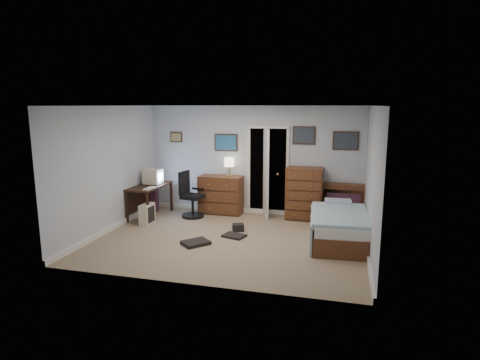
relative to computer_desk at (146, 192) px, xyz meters
name	(u,v)px	position (x,y,z in m)	size (l,w,h in m)	color
floor	(230,240)	(2.29, -1.09, -0.57)	(5.00, 4.00, 0.02)	tan
computer_desk	(146,192)	(0.00, 0.00, 0.00)	(0.60, 1.26, 0.72)	black
crt_monitor	(153,176)	(0.11, 0.15, 0.35)	(0.38, 0.35, 0.35)	beige
keyboard	(150,188)	(0.27, -0.35, 0.18)	(0.14, 0.39, 0.02)	beige
pc_tower	(147,214)	(0.29, -0.55, -0.34)	(0.21, 0.41, 0.43)	beige
office_chair	(190,199)	(0.99, 0.20, -0.15)	(0.59, 0.59, 1.04)	black
media_stack	(154,195)	(-0.03, 0.46, -0.16)	(0.16, 0.16, 0.79)	maroon
low_dresser	(221,195)	(1.57, 0.68, -0.11)	(1.00, 0.50, 0.89)	brown
table_lamp	(229,163)	(1.77, 0.68, 0.65)	(0.23, 0.23, 0.43)	gold
doorway	(270,170)	(2.63, 1.18, 0.45)	(0.96, 1.12, 2.05)	black
tall_dresser	(304,194)	(3.50, 0.66, 0.03)	(0.79, 0.47, 1.16)	brown
headboard_bookcase	(343,201)	(4.34, 0.77, -0.12)	(0.92, 0.26, 0.82)	brown
bed	(338,226)	(4.27, -0.69, -0.26)	(1.14, 1.97, 0.63)	brown
wall_posters	(278,139)	(2.86, 0.88, 1.19)	(4.38, 0.04, 0.60)	#331E11
floor_clutter	(218,236)	(2.04, -1.10, -0.52)	(1.11, 1.39, 0.15)	black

